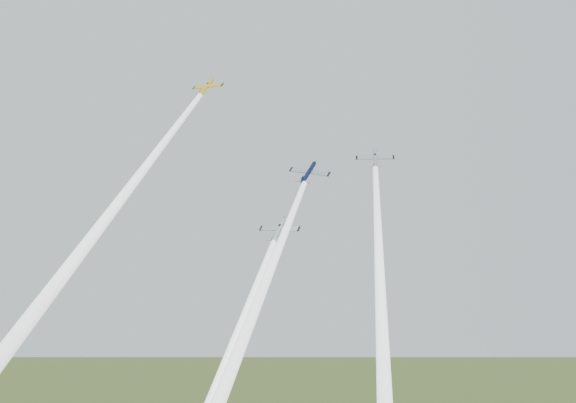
# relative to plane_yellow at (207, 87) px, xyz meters

# --- Properties ---
(plane_yellow) EXTENTS (8.11, 7.15, 5.61)m
(plane_yellow) POSITION_rel_plane_yellow_xyz_m (0.00, 0.00, 0.00)
(plane_yellow) COLOR yellow
(smoke_trail_yellow) EXTENTS (19.79, 51.00, 53.64)m
(smoke_trail_yellow) POSITION_rel_plane_yellow_xyz_m (-9.18, -26.39, -28.23)
(smoke_trail_yellow) COLOR white
(plane_navy) EXTENTS (9.72, 7.73, 7.60)m
(plane_navy) POSITION_rel_plane_yellow_xyz_m (19.73, -3.44, -17.69)
(plane_navy) COLOR #0B1533
(smoke_trail_navy) EXTENTS (15.81, 50.80, 52.42)m
(smoke_trail_navy) POSITION_rel_plane_yellow_xyz_m (12.66, -29.85, -45.31)
(smoke_trail_navy) COLOR white
(plane_silver_right) EXTENTS (7.20, 5.80, 5.88)m
(plane_silver_right) POSITION_rel_plane_yellow_xyz_m (31.80, 0.63, -14.47)
(plane_silver_right) COLOR #AAB1B8
(smoke_trail_silver_right) EXTENTS (2.65, 53.41, 53.91)m
(smoke_trail_silver_right) POSITION_rel_plane_yellow_xyz_m (31.70, -27.45, -42.83)
(smoke_trail_silver_right) COLOR white
(plane_silver_low) EXTENTS (8.56, 7.30, 6.20)m
(plane_silver_low) POSITION_rel_plane_yellow_xyz_m (15.18, -11.04, -28.76)
(plane_silver_low) COLOR #AFB6BD
(smoke_trail_silver_low) EXTENTS (13.16, 43.53, 44.68)m
(smoke_trail_silver_low) POSITION_rel_plane_yellow_xyz_m (9.46, -33.84, -52.51)
(smoke_trail_silver_low) COLOR white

